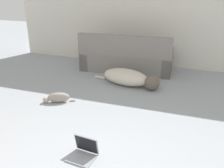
% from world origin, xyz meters
% --- Properties ---
extents(wall_back, '(7.47, 0.06, 2.66)m').
position_xyz_m(wall_back, '(0.00, 4.68, 1.33)').
color(wall_back, silver).
rests_on(wall_back, ground_plane).
extents(couch, '(2.12, 0.90, 0.88)m').
position_xyz_m(couch, '(-0.62, 4.04, 0.28)').
color(couch, gray).
rests_on(couch, ground_plane).
extents(dog, '(1.45, 0.68, 0.31)m').
position_xyz_m(dog, '(-0.31, 3.20, 0.16)').
color(dog, beige).
rests_on(dog, ground_plane).
extents(cat, '(0.53, 0.31, 0.18)m').
position_xyz_m(cat, '(-1.28, 2.04, 0.08)').
color(cat, gray).
rests_on(cat, ground_plane).
extents(laptop_open, '(0.33, 0.31, 0.24)m').
position_xyz_m(laptop_open, '(-0.22, 0.87, 0.08)').
color(laptop_open, gray).
rests_on(laptop_open, ground_plane).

